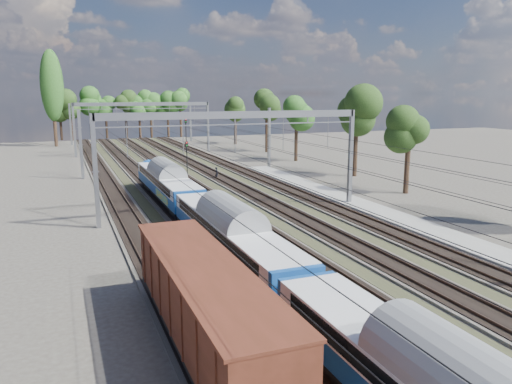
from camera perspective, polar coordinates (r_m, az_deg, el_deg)
name	(u,v)px	position (r m, az deg, el deg)	size (l,w,h in m)	color
track_bed	(193,185)	(57.84, -7.25, 0.77)	(21.00, 130.00, 0.34)	#47423A
platform	(423,228)	(41.11, 18.56, -3.94)	(3.00, 70.00, 0.30)	gray
catenary	(179,126)	(64.58, -8.81, 7.45)	(25.65, 130.00, 9.00)	gray
tree_belt	(162,107)	(105.84, -10.66, 9.55)	(38.96, 99.07, 11.61)	black
poplar	(52,86)	(108.17, -22.30, 11.13)	(4.40, 4.40, 19.04)	black
emu_train	(233,229)	(30.38, -2.62, -4.29)	(2.75, 58.18, 4.02)	black
freight_boxcar	(204,302)	(20.55, -5.91, -12.43)	(2.97, 14.33, 3.70)	black
worker	(217,173)	(61.75, -4.52, 2.14)	(0.58, 0.38, 1.58)	black
signal_near	(187,158)	(58.25, -7.90, 3.92)	(0.35, 0.32, 5.06)	black
signal_far	(186,132)	(89.65, -8.01, 6.86)	(0.42, 0.38, 6.10)	black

